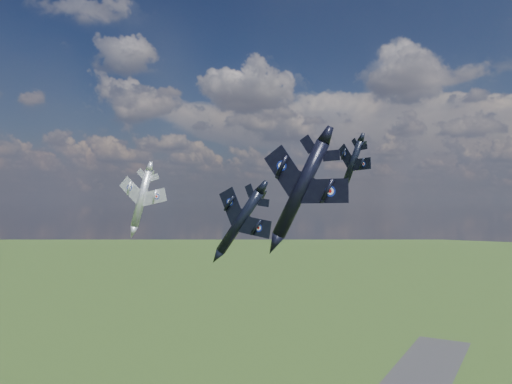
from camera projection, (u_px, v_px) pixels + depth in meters
The scene contains 4 objects.
jet_lead_navy at pixel (240, 222), 71.53m from camera, with size 10.69×14.91×3.08m, color black, non-canonical shape.
jet_right_navy at pixel (301, 189), 44.98m from camera, with size 9.28×12.93×2.68m, color black, non-canonical shape.
jet_high_navy at pixel (352, 164), 92.95m from camera, with size 9.17×12.78×2.65m, color black, non-canonical shape.
jet_left_silver at pixel (142, 199), 85.50m from camera, with size 9.81×13.68×2.83m, color #ADAEB8, non-canonical shape.
Camera 1 is at (47.00, -54.72, 81.08)m, focal length 35.00 mm.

